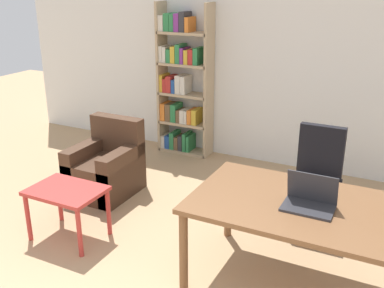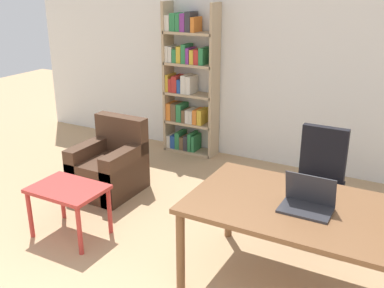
{
  "view_description": "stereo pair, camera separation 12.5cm",
  "coord_description": "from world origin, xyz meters",
  "px_view_note": "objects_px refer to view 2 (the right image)",
  "views": [
    {
      "loc": [
        1.61,
        -1.08,
        2.36
      ],
      "look_at": [
        -0.06,
        2.24,
        1.0
      ],
      "focal_mm": 42.0,
      "sensor_mm": 36.0,
      "label": 1
    },
    {
      "loc": [
        1.72,
        -1.02,
        2.36
      ],
      "look_at": [
        -0.06,
        2.24,
        1.0
      ],
      "focal_mm": 42.0,
      "sensor_mm": 36.0,
      "label": 2
    }
  ],
  "objects_px": {
    "side_table_blue": "(68,194)",
    "office_chair": "(317,187)",
    "armchair": "(110,168)",
    "desk": "(306,216)",
    "bookshelf": "(187,85)",
    "laptop": "(307,202)"
  },
  "relations": [
    {
      "from": "side_table_blue",
      "to": "office_chair",
      "type": "bearing_deg",
      "value": 31.92
    },
    {
      "from": "side_table_blue",
      "to": "armchair",
      "type": "relative_size",
      "value": 0.81
    },
    {
      "from": "desk",
      "to": "office_chair",
      "type": "distance_m",
      "value": 1.06
    },
    {
      "from": "side_table_blue",
      "to": "bookshelf",
      "type": "relative_size",
      "value": 0.33
    },
    {
      "from": "laptop",
      "to": "side_table_blue",
      "type": "height_order",
      "value": "laptop"
    },
    {
      "from": "desk",
      "to": "bookshelf",
      "type": "bearing_deg",
      "value": 135.22
    },
    {
      "from": "office_chair",
      "to": "side_table_blue",
      "type": "bearing_deg",
      "value": -148.08
    },
    {
      "from": "side_table_blue",
      "to": "armchair",
      "type": "height_order",
      "value": "armchair"
    },
    {
      "from": "armchair",
      "to": "side_table_blue",
      "type": "bearing_deg",
      "value": -74.01
    },
    {
      "from": "armchair",
      "to": "bookshelf",
      "type": "distance_m",
      "value": 1.74
    },
    {
      "from": "armchair",
      "to": "bookshelf",
      "type": "height_order",
      "value": "bookshelf"
    },
    {
      "from": "desk",
      "to": "bookshelf",
      "type": "distance_m",
      "value": 3.28
    },
    {
      "from": "laptop",
      "to": "armchair",
      "type": "relative_size",
      "value": 0.44
    },
    {
      "from": "office_chair",
      "to": "armchair",
      "type": "xyz_separation_m",
      "value": [
        -2.33,
        -0.31,
        -0.15
      ]
    },
    {
      "from": "armchair",
      "to": "bookshelf",
      "type": "xyz_separation_m",
      "value": [
        0.15,
        1.59,
        0.69
      ]
    },
    {
      "from": "laptop",
      "to": "bookshelf",
      "type": "xyz_separation_m",
      "value": [
        -2.33,
        2.33,
        0.18
      ]
    },
    {
      "from": "side_table_blue",
      "to": "bookshelf",
      "type": "bearing_deg",
      "value": 92.82
    },
    {
      "from": "laptop",
      "to": "side_table_blue",
      "type": "xyz_separation_m",
      "value": [
        -2.2,
        -0.22,
        -0.37
      ]
    },
    {
      "from": "desk",
      "to": "side_table_blue",
      "type": "xyz_separation_m",
      "value": [
        -2.19,
        -0.25,
        -0.23
      ]
    },
    {
      "from": "laptop",
      "to": "office_chair",
      "type": "xyz_separation_m",
      "value": [
        -0.15,
        1.06,
        -0.36
      ]
    },
    {
      "from": "laptop",
      "to": "bookshelf",
      "type": "height_order",
      "value": "bookshelf"
    },
    {
      "from": "laptop",
      "to": "side_table_blue",
      "type": "distance_m",
      "value": 2.24
    }
  ]
}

